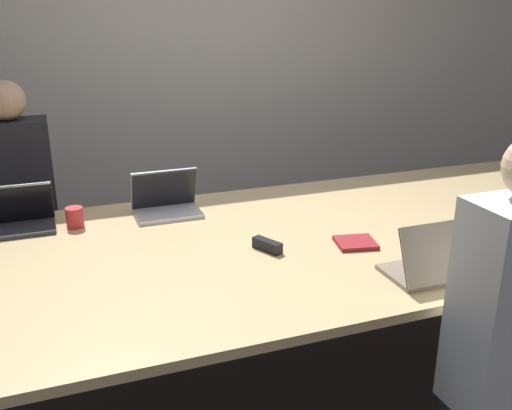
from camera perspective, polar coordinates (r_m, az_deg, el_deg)
The scene contains 12 objects.
ground_plane at distance 3.10m, azimuth 3.15°, elevation -16.71°, with size 24.00×24.00×0.00m, color #383333.
curtain_wall at distance 4.38m, azimuth -6.92°, elevation 13.70°, with size 12.00×0.06×2.80m.
conference_table at distance 2.73m, azimuth 3.43°, elevation -4.23°, with size 3.93×1.57×0.78m.
laptop_near_midright at distance 2.40m, azimuth 17.16°, elevation -5.52°, with size 0.33×0.25×0.24m.
person_near_midright at distance 2.26m, azimuth 23.91°, elevation -12.21°, with size 0.40×0.24×1.45m.
cup_near_midright at distance 2.58m, azimuth 21.48°, elevation -4.97°, with size 0.08×0.08×0.09m.
laptop_far_midleft at distance 3.04m, azimuth -8.98°, elevation 0.40°, with size 0.34×0.24×0.23m.
laptop_far_left at distance 3.03m, azimuth -22.42°, elevation -1.03°, with size 0.31×0.22×0.22m.
person_far_left at distance 3.55m, azimuth -22.44°, elevation -0.52°, with size 0.40×0.24×1.45m.
cup_far_left at distance 2.97m, azimuth -17.67°, elevation -1.18°, with size 0.09×0.09×0.10m.
stapler at distance 2.57m, azimuth 1.14°, elevation -4.06°, with size 0.11×0.15×0.05m.
notebook at distance 2.67m, azimuth 9.93°, elevation -3.74°, with size 0.21×0.19×0.02m.
Camera 1 is at (-1.02, -2.29, 1.83)m, focal length 40.00 mm.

